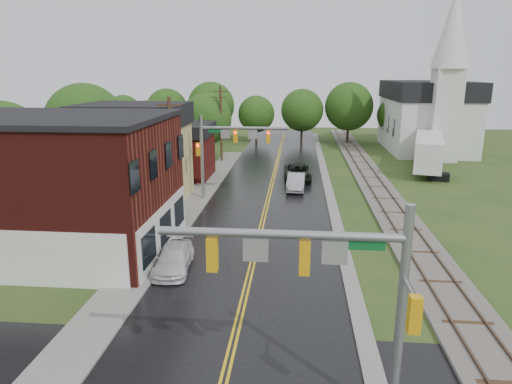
# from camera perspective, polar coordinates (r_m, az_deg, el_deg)

# --- Properties ---
(main_road) EXTENTS (10.00, 90.00, 0.02)m
(main_road) POSITION_cam_1_polar(r_m,az_deg,el_deg) (41.93, 1.75, 0.02)
(main_road) COLOR black
(main_road) RESTS_ON ground
(curb_right) EXTENTS (0.80, 70.00, 0.12)m
(curb_right) POSITION_cam_1_polar(r_m,az_deg,el_deg) (46.80, 8.75, 1.44)
(curb_right) COLOR gray
(curb_right) RESTS_ON ground
(sidewalk_left) EXTENTS (2.40, 50.00, 0.12)m
(sidewalk_left) POSITION_cam_1_polar(r_m,az_deg,el_deg) (38.04, -8.09, -1.69)
(sidewalk_left) COLOR gray
(sidewalk_left) RESTS_ON ground
(brick_building) EXTENTS (14.30, 10.30, 8.30)m
(brick_building) POSITION_cam_1_polar(r_m,az_deg,el_deg) (30.23, -24.48, 0.90)
(brick_building) COLOR #4B1410
(brick_building) RESTS_ON ground
(yellow_house) EXTENTS (8.00, 7.00, 6.40)m
(yellow_house) POSITION_cam_1_polar(r_m,az_deg,el_deg) (39.58, -14.72, 3.39)
(yellow_house) COLOR tan
(yellow_house) RESTS_ON ground
(darkred_building) EXTENTS (7.00, 6.00, 4.40)m
(darkred_building) POSITION_cam_1_polar(r_m,az_deg,el_deg) (47.89, -9.91, 4.38)
(darkred_building) COLOR #3F0F0C
(darkred_building) RESTS_ON ground
(church) EXTENTS (10.40, 18.40, 20.00)m
(church) POSITION_cam_1_polar(r_m,az_deg,el_deg) (66.73, 20.81, 9.73)
(church) COLOR silver
(church) RESTS_ON ground
(railroad) EXTENTS (3.20, 80.00, 0.30)m
(railroad) POSITION_cam_1_polar(r_m,az_deg,el_deg) (47.29, 14.32, 1.41)
(railroad) COLOR #59544C
(railroad) RESTS_ON ground
(traffic_signal_near) EXTENTS (7.34, 0.30, 7.20)m
(traffic_signal_near) POSITION_cam_1_polar(r_m,az_deg,el_deg) (13.78, 9.22, -10.25)
(traffic_signal_near) COLOR gray
(traffic_signal_near) RESTS_ON ground
(traffic_signal_far) EXTENTS (7.34, 0.43, 7.20)m
(traffic_signal_far) POSITION_cam_1_polar(r_m,az_deg,el_deg) (38.35, -3.68, 6.19)
(traffic_signal_far) COLOR gray
(traffic_signal_far) RESTS_ON ground
(utility_pole_b) EXTENTS (1.80, 0.28, 9.00)m
(utility_pole_b) POSITION_cam_1_polar(r_m,az_deg,el_deg) (34.27, -10.50, 4.49)
(utility_pole_b) COLOR #382616
(utility_pole_b) RESTS_ON ground
(utility_pole_c) EXTENTS (1.80, 0.28, 9.00)m
(utility_pole_c) POSITION_cam_1_polar(r_m,az_deg,el_deg) (55.55, -4.40, 8.62)
(utility_pole_c) COLOR #382616
(utility_pole_c) RESTS_ON ground
(tree_left_a) EXTENTS (6.80, 6.80, 8.67)m
(tree_left_a) POSITION_cam_1_polar(r_m,az_deg,el_deg) (39.68, -29.09, 4.84)
(tree_left_a) COLOR black
(tree_left_a) RESTS_ON ground
(tree_left_b) EXTENTS (7.60, 7.60, 9.69)m
(tree_left_b) POSITION_cam_1_polar(r_m,az_deg,el_deg) (47.22, -20.42, 7.85)
(tree_left_b) COLOR black
(tree_left_b) RESTS_ON ground
(tree_left_c) EXTENTS (6.00, 6.00, 7.65)m
(tree_left_c) POSITION_cam_1_polar(r_m,az_deg,el_deg) (53.28, -12.70, 7.81)
(tree_left_c) COLOR black
(tree_left_c) RESTS_ON ground
(tree_left_e) EXTENTS (6.40, 6.40, 8.16)m
(tree_left_e) POSITION_cam_1_polar(r_m,az_deg,el_deg) (57.77, -6.11, 8.92)
(tree_left_e) COLOR black
(tree_left_e) RESTS_ON ground
(suv_dark) EXTENTS (2.86, 5.78, 1.58)m
(suv_dark) POSITION_cam_1_polar(r_m,az_deg,el_deg) (46.35, 5.21, 2.42)
(suv_dark) COLOR black
(suv_dark) RESTS_ON ground
(sedan_silver) EXTENTS (1.79, 4.66, 1.51)m
(sedan_silver) POSITION_cam_1_polar(r_m,az_deg,el_deg) (42.63, 5.03, 1.27)
(sedan_silver) COLOR #A2A1A6
(sedan_silver) RESTS_ON ground
(pickup_white) EXTENTS (2.18, 4.64, 1.31)m
(pickup_white) POSITION_cam_1_polar(r_m,az_deg,el_deg) (26.07, -10.21, -8.18)
(pickup_white) COLOR silver
(pickup_white) RESTS_ON ground
(semi_trailer) EXTENTS (5.67, 12.61, 3.88)m
(semi_trailer) POSITION_cam_1_polar(r_m,az_deg,el_deg) (53.68, 20.73, 4.88)
(semi_trailer) COLOR black
(semi_trailer) RESTS_ON ground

